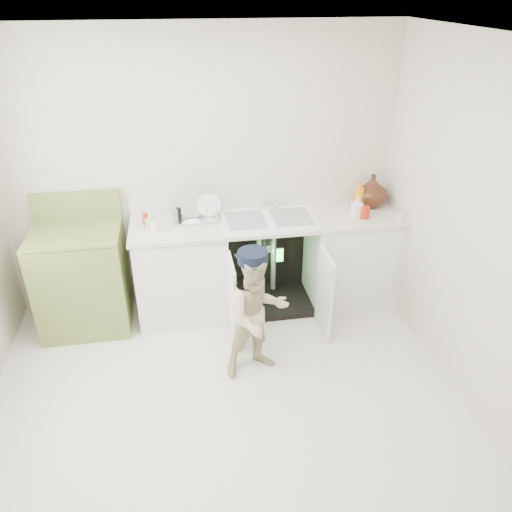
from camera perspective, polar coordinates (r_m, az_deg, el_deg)
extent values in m
plane|color=beige|center=(3.90, -3.50, -16.00)|extent=(3.50, 3.50, 0.00)
cube|color=#BDB6A2|center=(4.52, -6.16, 9.31)|extent=(3.50, 2.50, 0.02)
cube|color=#BDB6A2|center=(1.97, 0.66, -20.60)|extent=(3.50, 2.50, 0.02)
cube|color=#BDB6A2|center=(3.72, 23.76, 2.46)|extent=(2.50, 3.00, 0.02)
plane|color=white|center=(2.78, -5.15, 23.59)|extent=(3.50, 3.50, 0.00)
cube|color=white|center=(4.59, -8.47, -1.86)|extent=(0.80, 0.60, 0.86)
cube|color=white|center=(4.86, 10.70, -0.24)|extent=(0.80, 0.60, 0.86)
cube|color=black|center=(4.89, 0.80, 0.51)|extent=(0.80, 0.06, 0.86)
cube|color=black|center=(4.87, 1.34, -5.13)|extent=(0.80, 0.60, 0.06)
cylinder|color=gray|center=(4.72, 0.33, -0.31)|extent=(0.05, 0.05, 0.70)
cylinder|color=gray|center=(4.75, 2.00, -0.17)|extent=(0.05, 0.05, 0.70)
cylinder|color=gray|center=(4.61, 1.30, 1.31)|extent=(0.07, 0.18, 0.07)
cube|color=white|center=(4.20, -2.71, -5.20)|extent=(0.03, 0.40, 0.76)
cube|color=white|center=(4.35, 7.83, -4.17)|extent=(0.02, 0.40, 0.76)
cube|color=beige|center=(4.45, 1.46, 4.05)|extent=(2.44, 0.64, 0.03)
cube|color=beige|center=(4.67, 0.80, 6.52)|extent=(2.44, 0.02, 0.15)
cube|color=white|center=(4.44, 1.46, 4.16)|extent=(0.85, 0.55, 0.02)
cube|color=gray|center=(4.41, -1.16, 4.10)|extent=(0.34, 0.40, 0.01)
cube|color=gray|center=(4.48, 4.05, 4.45)|extent=(0.34, 0.40, 0.01)
cylinder|color=silver|center=(4.60, 0.96, 6.37)|extent=(0.03, 0.03, 0.17)
cylinder|color=silver|center=(4.52, 1.10, 6.96)|extent=(0.02, 0.14, 0.02)
cylinder|color=silver|center=(4.64, 2.30, 5.88)|extent=(0.04, 0.04, 0.06)
cylinder|color=silver|center=(4.67, 15.88, -0.44)|extent=(0.01, 0.01, 0.70)
cube|color=silver|center=(4.58, 16.07, 4.25)|extent=(0.04, 0.02, 0.06)
cube|color=silver|center=(4.48, -6.79, 4.38)|extent=(0.42, 0.28, 0.02)
cylinder|color=silver|center=(4.47, -7.34, 5.32)|extent=(0.26, 0.10, 0.26)
cylinder|color=white|center=(4.46, -5.38, 5.26)|extent=(0.21, 0.05, 0.21)
cylinder|color=silver|center=(4.36, -8.99, 4.51)|extent=(0.01, 0.01, 0.12)
cylinder|color=silver|center=(4.36, -7.87, 4.60)|extent=(0.01, 0.01, 0.12)
cylinder|color=silver|center=(4.36, -6.76, 4.68)|extent=(0.01, 0.01, 0.12)
cylinder|color=silver|center=(4.36, -5.64, 4.77)|extent=(0.01, 0.01, 0.12)
cylinder|color=silver|center=(4.37, -4.53, 4.85)|extent=(0.01, 0.01, 0.12)
imported|color=#462A14|center=(4.78, 13.10, 7.29)|extent=(0.29, 0.29, 0.30)
imported|color=orange|center=(4.71, 11.73, 6.88)|extent=(0.10, 0.11, 0.27)
imported|color=white|center=(4.56, 11.48, 5.60)|extent=(0.09, 0.09, 0.19)
cylinder|color=#A8210E|center=(4.54, 12.35, 4.88)|extent=(0.08, 0.08, 0.11)
cylinder|color=#B9320F|center=(4.43, -12.55, 4.17)|extent=(0.05, 0.05, 0.10)
cylinder|color=#B8B487|center=(4.36, -12.15, 3.65)|extent=(0.06, 0.06, 0.08)
cylinder|color=black|center=(4.46, -8.80, 4.81)|extent=(0.04, 0.04, 0.12)
cube|color=white|center=(4.27, -11.67, 3.20)|extent=(0.05, 0.05, 0.09)
cube|color=olive|center=(4.64, -19.13, -2.59)|extent=(0.75, 0.65, 0.91)
cube|color=olive|center=(4.43, -20.09, 2.59)|extent=(0.75, 0.65, 0.02)
cube|color=olive|center=(4.64, -19.85, 5.49)|extent=(0.75, 0.06, 0.24)
cylinder|color=black|center=(4.33, -22.79, 1.37)|extent=(0.17, 0.17, 0.02)
cylinder|color=silver|center=(4.33, -22.82, 1.51)|extent=(0.20, 0.20, 0.01)
cylinder|color=black|center=(4.61, -22.07, 3.18)|extent=(0.17, 0.17, 0.02)
cylinder|color=silver|center=(4.61, -22.10, 3.32)|extent=(0.20, 0.20, 0.01)
cylinder|color=black|center=(4.25, -17.92, 1.80)|extent=(0.17, 0.17, 0.02)
cylinder|color=silver|center=(4.25, -17.94, 1.95)|extent=(0.20, 0.20, 0.01)
cylinder|color=black|center=(4.54, -17.49, 3.61)|extent=(0.17, 0.17, 0.02)
cylinder|color=silver|center=(4.54, -17.51, 3.75)|extent=(0.20, 0.20, 0.01)
imported|color=beige|center=(3.82, 0.16, -6.72)|extent=(0.60, 0.52, 1.06)
cylinder|color=black|center=(3.55, 0.17, -0.16)|extent=(0.27, 0.27, 0.09)
cube|color=black|center=(3.65, -0.50, 0.05)|extent=(0.19, 0.13, 0.01)
cube|color=black|center=(4.23, 2.70, 0.14)|extent=(0.07, 0.01, 0.14)
cube|color=#26F23F|center=(4.22, 2.73, 0.08)|extent=(0.06, 0.00, 0.12)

